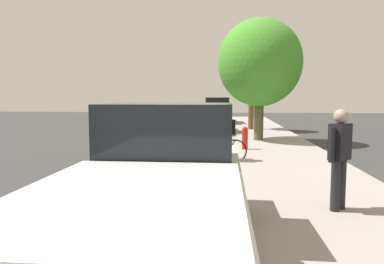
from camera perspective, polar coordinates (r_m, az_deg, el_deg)
The scene contains 14 objects.
ground at distance 15.57m, azimuth -0.93°, elevation -1.98°, with size 64.01×64.01×0.00m, color #353535.
sidewalk at distance 15.58m, azimuth 12.56°, elevation -1.88°, with size 3.21×40.00×0.12m, color #9A938F.
curb_edge at distance 15.47m, azimuth 6.35°, elevation -1.84°, with size 0.16×40.00×0.12m, color gray.
lane_stripe_centre at distance 16.05m, azimuth -9.81°, elevation -1.82°, with size 0.14×40.00×0.01m.
lane_stripe_bike_edge at distance 15.52m, azimuth 0.91°, elevation -1.99°, with size 0.12×40.00×0.01m, color white.
parked_pickup_white_nearest at distance 4.39m, azimuth -5.26°, elevation -9.53°, with size 2.05×5.31×1.95m.
parked_sedan_tan_second at distance 19.88m, azimuth 3.01°, elevation 1.82°, with size 2.00×4.48×1.52m.
parked_suv_dark_blue_mid at distance 27.34m, azimuth 3.88°, elevation 3.41°, with size 2.21×4.82×1.99m.
bicycle_at_curb at distance 11.50m, azimuth 4.26°, elevation -2.75°, with size 1.75×0.46×0.78m.
cyclist_with_backpack at distance 10.98m, azimuth 5.40°, elevation 0.24°, with size 0.43×0.62×1.69m.
street_tree_near_cyclist at distance 16.40m, azimuth 10.58°, elevation 10.62°, with size 3.66×3.66×5.32m.
street_tree_mid_block at distance 21.96m, azimuth 9.35°, elevation 9.92°, with size 2.36×2.36×4.70m.
pedestrian_on_phone at distance 6.59m, azimuth 22.14°, elevation -3.10°, with size 0.46×0.47×1.72m.
fire_hydrant at distance 13.45m, azimuth 8.29°, elevation -0.88°, with size 0.22×0.22×0.84m.
Camera 1 is at (1.78, -15.34, 2.04)m, focal length 34.00 mm.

